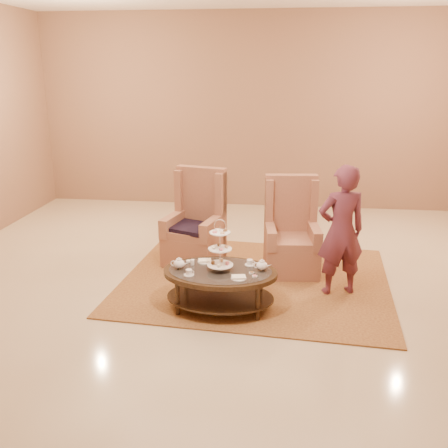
# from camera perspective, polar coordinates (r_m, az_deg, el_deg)

# --- Properties ---
(ground) EXTENTS (8.00, 8.00, 0.00)m
(ground) POSITION_cam_1_polar(r_m,az_deg,el_deg) (5.88, 0.94, -8.02)
(ground) COLOR beige
(ground) RESTS_ON ground
(ceiling) EXTENTS (8.00, 8.00, 0.02)m
(ceiling) POSITION_cam_1_polar(r_m,az_deg,el_deg) (5.88, 0.94, -8.02)
(ceiling) COLOR white
(ceiling) RESTS_ON ground
(wall_back) EXTENTS (8.00, 0.04, 3.50)m
(wall_back) POSITION_cam_1_polar(r_m,az_deg,el_deg) (9.33, 3.65, 12.64)
(wall_back) COLOR #966C52
(wall_back) RESTS_ON ground
(rug) EXTENTS (3.41, 2.91, 0.02)m
(rug) POSITION_cam_1_polar(r_m,az_deg,el_deg) (6.25, 3.61, -6.36)
(rug) COLOR #A97A3C
(rug) RESTS_ON ground
(tea_table) EXTENTS (1.24, 0.87, 1.03)m
(tea_table) POSITION_cam_1_polar(r_m,az_deg,el_deg) (5.39, -0.45, -6.11)
(tea_table) COLOR black
(tea_table) RESTS_ON ground
(armchair_left) EXTENTS (0.83, 0.84, 1.27)m
(armchair_left) POSITION_cam_1_polar(r_m,az_deg,el_deg) (6.71, -3.19, -0.81)
(armchair_left) COLOR #A76B4E
(armchair_left) RESTS_ON ground
(armchair_right) EXTENTS (0.73, 0.75, 1.23)m
(armchair_right) POSITION_cam_1_polar(r_m,az_deg,el_deg) (6.45, 7.65, -1.85)
(armchair_right) COLOR #A76B4E
(armchair_right) RESTS_ON ground
(person) EXTENTS (0.64, 0.51, 1.53)m
(person) POSITION_cam_1_polar(r_m,az_deg,el_deg) (5.78, 13.23, -0.81)
(person) COLOR #5E2838
(person) RESTS_ON ground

